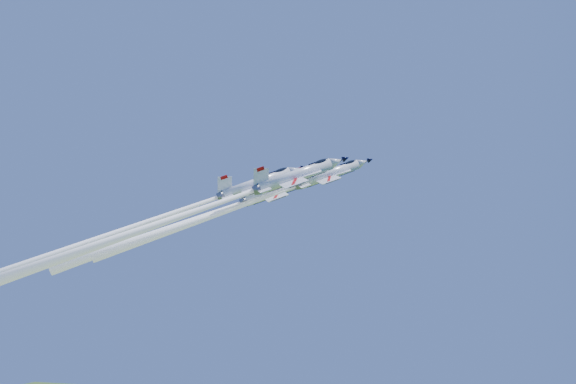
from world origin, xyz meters
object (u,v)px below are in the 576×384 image
(jet_right, at_px, (186,214))
(jet_left, at_px, (201,217))
(jet_lead, at_px, (246,204))
(jet_slot, at_px, (119,232))

(jet_right, bearing_deg, jet_left, 162.30)
(jet_left, bearing_deg, jet_lead, 42.67)
(jet_left, xyz_separation_m, jet_slot, (-8.99, -13.84, -3.77))
(jet_lead, distance_m, jet_right, 13.79)
(jet_lead, height_order, jet_left, jet_lead)
(jet_left, bearing_deg, jet_right, -17.70)
(jet_lead, bearing_deg, jet_right, -60.22)
(jet_left, xyz_separation_m, jet_right, (4.30, -14.44, -1.25))
(jet_left, height_order, jet_slot, jet_slot)
(jet_left, relative_size, jet_slot, 0.66)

